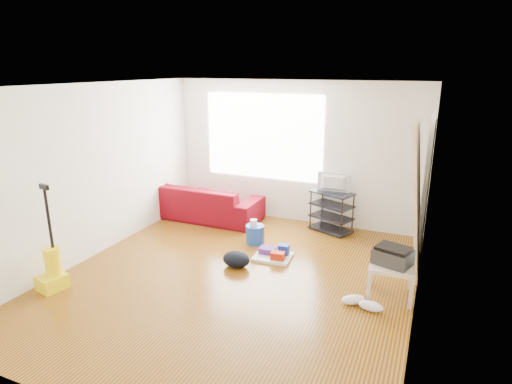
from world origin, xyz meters
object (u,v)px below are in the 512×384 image
at_px(sofa, 203,217).
at_px(cleaning_tray, 274,254).
at_px(tv_stand, 331,211).
at_px(bucket, 255,243).
at_px(vacuum, 52,270).
at_px(backpack, 236,266).
at_px(side_table, 392,269).

relative_size(sofa, cleaning_tray, 3.80).
height_order(tv_stand, cleaning_tray, tv_stand).
xyz_separation_m(bucket, cleaning_tray, (0.48, -0.41, 0.06)).
bearing_deg(bucket, sofa, 152.08).
bearing_deg(sofa, tv_stand, -173.44).
relative_size(tv_stand, cleaning_tray, 1.38).
bearing_deg(vacuum, backpack, 50.29).
bearing_deg(bucket, vacuum, -127.35).
relative_size(bucket, backpack, 0.75).
height_order(sofa, bucket, sofa).
height_order(tv_stand, backpack, tv_stand).
xyz_separation_m(tv_stand, backpack, (-0.90, -1.87, -0.36)).
xyz_separation_m(tv_stand, cleaning_tray, (-0.50, -1.40, -0.30)).
relative_size(tv_stand, vacuum, 0.58).
height_order(bucket, cleaning_tray, cleaning_tray).
relative_size(sofa, bucket, 7.36).
bearing_deg(cleaning_tray, backpack, -130.10).
bearing_deg(backpack, vacuum, -137.88).
bearing_deg(backpack, sofa, 136.49).
distance_m(sofa, bucket, 1.54).
bearing_deg(vacuum, bucket, 65.01).
xyz_separation_m(tv_stand, side_table, (1.18, -1.84, 0.00)).
relative_size(side_table, cleaning_tray, 0.99).
distance_m(tv_stand, cleaning_tray, 1.52).
relative_size(cleaning_tray, backpack, 1.45).
height_order(sofa, cleaning_tray, sofa).
bearing_deg(sofa, side_table, 156.00).
xyz_separation_m(sofa, bucket, (1.36, -0.72, 0.00)).
bearing_deg(tv_stand, vacuum, -108.23).
relative_size(bucket, cleaning_tray, 0.52).
height_order(cleaning_tray, vacuum, vacuum).
bearing_deg(bucket, backpack, -84.07).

